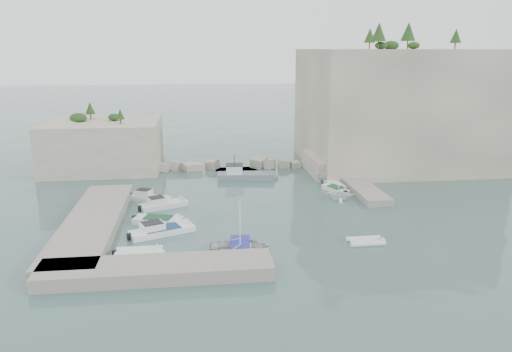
{
  "coord_description": "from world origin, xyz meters",
  "views": [
    {
      "loc": [
        -6.67,
        -48.69,
        17.2
      ],
      "look_at": [
        0.0,
        6.0,
        3.0
      ],
      "focal_mm": 35.0,
      "sensor_mm": 36.0,
      "label": 1
    }
  ],
  "objects": [
    {
      "name": "tender_east_d",
      "position": [
        11.32,
        13.44,
        0.0
      ],
      "size": [
        5.36,
        3.21,
        1.94
      ],
      "primitive_type": "imported",
      "rotation": [
        0.0,
        0.0,
        1.85
      ],
      "color": "silver",
      "rests_on": "ground"
    },
    {
      "name": "ledge_east",
      "position": [
        13.5,
        10.0,
        0.4
      ],
      "size": [
        3.0,
        16.0,
        0.8
      ],
      "primitive_type": "cube",
      "color": "#9E9689",
      "rests_on": "ground"
    },
    {
      "name": "rowboat",
      "position": [
        -3.13,
        -8.24,
        0.0
      ],
      "size": [
        5.5,
        4.15,
        1.08
      ],
      "primitive_type": "imported",
      "rotation": [
        0.0,
        0.0,
        1.49
      ],
      "color": "white",
      "rests_on": "ground"
    },
    {
      "name": "ground",
      "position": [
        0.0,
        0.0,
        0.0
      ],
      "size": [
        400.0,
        400.0,
        0.0
      ],
      "primitive_type": "plane",
      "color": "#41615E",
      "rests_on": "ground"
    },
    {
      "name": "inflatable_dinghy",
      "position": [
        8.32,
        -7.92,
        0.0
      ],
      "size": [
        3.56,
        1.77,
        0.44
      ],
      "primitive_type": null,
      "rotation": [
        0.0,
        0.0,
        0.02
      ],
      "color": "silver",
      "rests_on": "ground"
    },
    {
      "name": "tender_east_b",
      "position": [
        10.19,
        8.75,
        0.0
      ],
      "size": [
        2.85,
        4.53,
        0.7
      ],
      "primitive_type": null,
      "rotation": [
        0.0,
        0.0,
        1.92
      ],
      "color": "white",
      "rests_on": "ground"
    },
    {
      "name": "rowboat_mast",
      "position": [
        -3.13,
        -8.24,
        2.64
      ],
      "size": [
        0.1,
        0.1,
        4.2
      ],
      "primitive_type": "cylinder",
      "color": "white",
      "rests_on": "rowboat"
    },
    {
      "name": "motorboat_c",
      "position": [
        -10.74,
        -0.1,
        0.0
      ],
      "size": [
        5.69,
        3.34,
        0.7
      ],
      "primitive_type": null,
      "rotation": [
        0.0,
        0.0,
        -0.28
      ],
      "color": "silver",
      "rests_on": "ground"
    },
    {
      "name": "cliff_terrace",
      "position": [
        13.0,
        18.0,
        1.25
      ],
      "size": [
        8.0,
        10.0,
        2.5
      ],
      "primitive_type": "cube",
      "color": "beige",
      "rests_on": "ground"
    },
    {
      "name": "quay_south",
      "position": [
        -10.0,
        -12.5,
        0.55
      ],
      "size": [
        18.0,
        4.0,
        1.1
      ],
      "primitive_type": "cube",
      "color": "#9E9689",
      "rests_on": "ground"
    },
    {
      "name": "outcrop_west",
      "position": [
        -20.0,
        25.0,
        3.5
      ],
      "size": [
        16.0,
        14.0,
        7.0
      ],
      "primitive_type": "cube",
      "color": "beige",
      "rests_on": "ground"
    },
    {
      "name": "work_boat",
      "position": [
        -0.18,
        16.04,
        0.0
      ],
      "size": [
        8.5,
        3.07,
        2.2
      ],
      "primitive_type": null,
      "rotation": [
        0.0,
        0.0,
        -0.07
      ],
      "color": "slate",
      "rests_on": "ground"
    },
    {
      "name": "motorboat_d",
      "position": [
        -10.16,
        -3.28,
        0.0
      ],
      "size": [
        6.94,
        4.46,
        1.4
      ],
      "primitive_type": null,
      "rotation": [
        0.0,
        0.0,
        0.4
      ],
      "color": "white",
      "rests_on": "ground"
    },
    {
      "name": "cliff_east",
      "position": [
        23.0,
        23.0,
        8.5
      ],
      "size": [
        26.0,
        22.0,
        17.0
      ],
      "primitive_type": "cube",
      "color": "beige",
      "rests_on": "ground"
    },
    {
      "name": "tender_east_c",
      "position": [
        10.68,
        10.89,
        0.0
      ],
      "size": [
        2.01,
        4.71,
        0.7
      ],
      "primitive_type": null,
      "rotation": [
        0.0,
        0.0,
        1.69
      ],
      "color": "silver",
      "rests_on": "ground"
    },
    {
      "name": "tender_east_a",
      "position": [
        9.82,
        5.48,
        0.0
      ],
      "size": [
        4.03,
        3.75,
        1.73
      ],
      "primitive_type": "imported",
      "rotation": [
        0.0,
        0.0,
        1.25
      ],
      "color": "white",
      "rests_on": "ground"
    },
    {
      "name": "quay_west",
      "position": [
        -17.0,
        -1.0,
        0.55
      ],
      "size": [
        5.0,
        24.0,
        1.1
      ],
      "primitive_type": "cube",
      "color": "#9E9689",
      "rests_on": "ground"
    },
    {
      "name": "vegetation",
      "position": [
        17.83,
        24.4,
        17.93
      ],
      "size": [
        53.48,
        13.88,
        13.4
      ],
      "color": "#1E4219",
      "rests_on": "ground"
    },
    {
      "name": "motorboat_e",
      "position": [
        -11.79,
        -8.37,
        0.0
      ],
      "size": [
        4.32,
        1.79,
        0.7
      ],
      "primitive_type": null,
      "rotation": [
        0.0,
        0.0,
        -0.0
      ],
      "color": "white",
      "rests_on": "ground"
    },
    {
      "name": "motorboat_b",
      "position": [
        -10.48,
        4.96,
        0.0
      ],
      "size": [
        6.0,
        4.02,
        1.4
      ],
      "primitive_type": null,
      "rotation": [
        0.0,
        0.0,
        0.41
      ],
      "color": "silver",
      "rests_on": "ground"
    },
    {
      "name": "motorboat_a",
      "position": [
        -12.22,
        7.65,
        0.0
      ],
      "size": [
        5.64,
        3.85,
        1.4
      ],
      "primitive_type": null,
      "rotation": [
        0.0,
        0.0,
        -0.45
      ],
      "color": "silver",
      "rests_on": "ground"
    },
    {
      "name": "breakwater",
      "position": [
        -1.0,
        22.0,
        0.7
      ],
      "size": [
        28.0,
        3.0,
        1.4
      ],
      "primitive_type": "cube",
      "color": "beige",
      "rests_on": "ground"
    }
  ]
}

